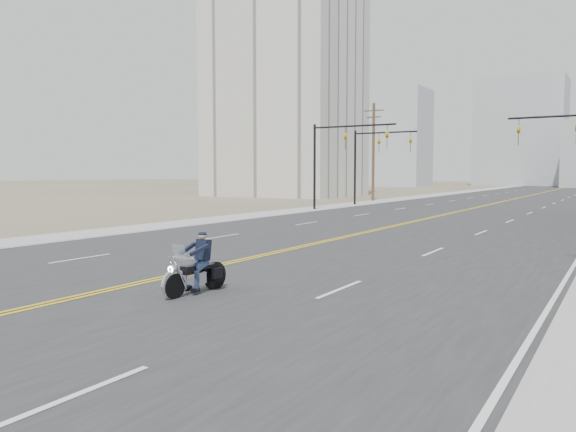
% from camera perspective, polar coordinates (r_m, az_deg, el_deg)
% --- Properties ---
extents(ground_plane, '(400.00, 400.00, 0.00)m').
position_cam_1_polar(ground_plane, '(14.53, -20.41, -7.76)').
color(ground_plane, '#776D56').
rests_on(ground_plane, ground).
extents(road, '(20.00, 200.00, 0.01)m').
position_cam_1_polar(road, '(79.62, 23.18, 1.87)').
color(road, '#303033').
rests_on(road, ground).
extents(sidewalk_left, '(3.00, 200.00, 0.01)m').
position_cam_1_polar(sidewalk_left, '(82.03, 15.20, 2.13)').
color(sidewalk_left, '#A5A5A0').
rests_on(sidewalk_left, ground).
extents(traffic_mast_left, '(7.10, 0.26, 7.00)m').
position_cam_1_polar(traffic_mast_left, '(45.53, 4.97, 6.80)').
color(traffic_mast_left, black).
rests_on(traffic_mast_left, ground).
extents(traffic_mast_far, '(6.10, 0.26, 7.00)m').
position_cam_1_polar(traffic_mast_far, '(52.94, 8.51, 6.36)').
color(traffic_mast_far, black).
rests_on(traffic_mast_far, ground).
extents(utility_pole_left, '(2.20, 0.30, 10.50)m').
position_cam_1_polar(utility_pole_left, '(61.57, 8.66, 6.63)').
color(utility_pole_left, brown).
rests_on(utility_pole_left, ground).
extents(apartment_block, '(18.00, 14.00, 30.00)m').
position_cam_1_polar(apartment_block, '(75.81, -0.31, 13.48)').
color(apartment_block, silver).
rests_on(apartment_block, ground).
extents(haze_bldg_a, '(14.00, 12.00, 22.00)m').
position_cam_1_polar(haze_bldg_a, '(132.35, 10.88, 7.76)').
color(haze_bldg_a, '#B7BCC6').
rests_on(haze_bldg_a, ground).
extents(haze_bldg_d, '(20.00, 15.00, 26.00)m').
position_cam_1_polar(haze_bldg_d, '(150.90, 22.58, 7.84)').
color(haze_bldg_d, '#ADB2B7').
rests_on(haze_bldg_d, ground).
extents(haze_bldg_f, '(12.00, 12.00, 16.00)m').
position_cam_1_polar(haze_bldg_f, '(151.75, 7.51, 6.22)').
color(haze_bldg_f, '#ADB2B7').
rests_on(haze_bldg_f, ground).
extents(motorcyclist, '(1.00, 2.03, 1.54)m').
position_cam_1_polar(motorcyclist, '(14.04, -9.42, -4.77)').
color(motorcyclist, black).
rests_on(motorcyclist, ground).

